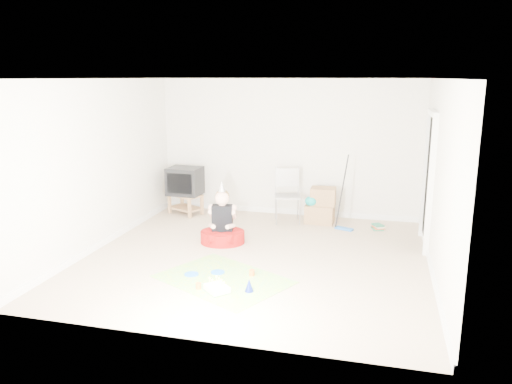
% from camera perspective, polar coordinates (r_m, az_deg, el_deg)
% --- Properties ---
extents(ground, '(5.00, 5.00, 0.00)m').
position_cam_1_polar(ground, '(7.51, -0.01, -7.42)').
color(ground, '#C5AA8D').
rests_on(ground, ground).
extents(doorway_recess, '(0.02, 0.90, 2.05)m').
position_cam_1_polar(doorway_recess, '(8.22, 19.17, 1.07)').
color(doorway_recess, black).
rests_on(doorway_recess, ground).
extents(tv_stand, '(0.73, 0.62, 0.39)m').
position_cam_1_polar(tv_stand, '(9.84, -8.05, -1.15)').
color(tv_stand, '#A8794C').
rests_on(tv_stand, ground).
extents(crt_tv, '(0.64, 0.54, 0.53)m').
position_cam_1_polar(crt_tv, '(9.75, -8.12, 1.25)').
color(crt_tv, black).
rests_on(crt_tv, tv_stand).
extents(folding_chair, '(0.56, 0.54, 1.02)m').
position_cam_1_polar(folding_chair, '(9.14, 3.64, -0.48)').
color(folding_chair, '#9C9CA2').
rests_on(folding_chair, ground).
extents(cardboard_boxes, '(0.54, 0.41, 0.65)m').
position_cam_1_polar(cardboard_boxes, '(9.22, 7.40, -1.61)').
color(cardboard_boxes, '#9B744B').
rests_on(cardboard_boxes, ground).
extents(floor_mop, '(0.34, 0.41, 1.28)m').
position_cam_1_polar(floor_mop, '(8.87, 10.10, -2.65)').
color(floor_mop, blue).
rests_on(floor_mop, ground).
extents(book_pile, '(0.24, 0.27, 0.10)m').
position_cam_1_polar(book_pile, '(9.07, 13.78, -3.87)').
color(book_pile, '#287A56').
rests_on(book_pile, ground).
extents(seated_woman, '(0.84, 0.84, 1.03)m').
position_cam_1_polar(seated_woman, '(8.08, -3.85, -4.29)').
color(seated_woman, '#9E100E').
rests_on(seated_woman, ground).
extents(party_mat, '(2.00, 1.81, 0.01)m').
position_cam_1_polar(party_mat, '(6.73, -3.76, -9.91)').
color(party_mat, '#FF358E').
rests_on(party_mat, ground).
extents(birthday_cake, '(0.38, 0.37, 0.14)m').
position_cam_1_polar(birthday_cake, '(6.36, -4.48, -10.99)').
color(birthday_cake, white).
rests_on(birthday_cake, party_mat).
extents(blue_plate_near, '(0.22, 0.22, 0.01)m').
position_cam_1_polar(blue_plate_near, '(6.94, -4.39, -9.12)').
color(blue_plate_near, blue).
rests_on(blue_plate_near, party_mat).
extents(blue_plate_far, '(0.27, 0.27, 0.01)m').
position_cam_1_polar(blue_plate_far, '(6.91, -7.38, -9.30)').
color(blue_plate_far, blue).
rests_on(blue_plate_far, party_mat).
extents(orange_cup_near, '(0.10, 0.10, 0.08)m').
position_cam_1_polar(orange_cup_near, '(6.81, -0.48, -9.20)').
color(orange_cup_near, orange).
rests_on(orange_cup_near, party_mat).
extents(orange_cup_far, '(0.09, 0.09, 0.08)m').
position_cam_1_polar(orange_cup_far, '(6.46, -6.59, -10.60)').
color(orange_cup_far, orange).
rests_on(orange_cup_far, party_mat).
extents(blue_party_hat, '(0.14, 0.14, 0.16)m').
position_cam_1_polar(blue_party_hat, '(6.33, -0.79, -10.61)').
color(blue_party_hat, '#1628A0').
rests_on(blue_party_hat, party_mat).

